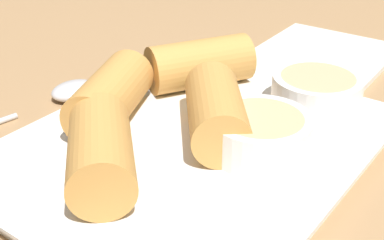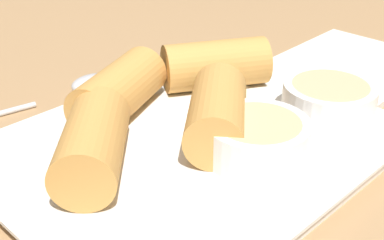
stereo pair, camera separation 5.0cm
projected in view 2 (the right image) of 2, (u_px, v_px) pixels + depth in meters
table_surface at (183, 156)px, 42.53cm from camera, size 180.00×140.00×2.00cm
serving_plate at (192, 148)px, 40.17cm from camera, size 29.29×23.42×1.50cm
roll_front_left at (217, 110)px, 39.42cm from camera, size 9.72×9.05×4.22cm
roll_front_right at (122, 89)px, 42.72cm from camera, size 10.04×7.42×4.22cm
roll_back_left at (220, 64)px, 47.16cm from camera, size 10.00×8.28×4.22cm
roll_back_right at (93, 141)px, 35.62cm from camera, size 9.38×9.49×4.22cm
dipping_bowl_near at (257, 138)px, 37.07cm from camera, size 7.36×7.36×2.81cm
dipping_bowl_far at (329, 99)px, 42.33cm from camera, size 7.36×7.36×2.81cm
spoon at (78, 88)px, 49.57cm from camera, size 20.76×5.62×1.49cm
napkin at (351, 64)px, 55.57cm from camera, size 15.99×13.71×0.60cm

